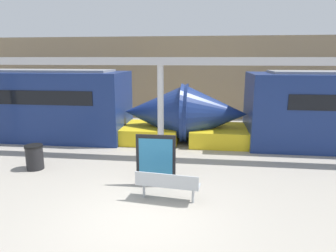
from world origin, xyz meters
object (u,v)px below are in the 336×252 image
(trash_bin, at_px, (35,157))
(poster_board, at_px, (156,160))
(bench_near, at_px, (167,183))
(train_right, at_px, (24,105))
(support_column_near, at_px, (161,112))

(trash_bin, xyz_separation_m, poster_board, (4.34, -0.82, 0.36))
(bench_near, height_order, poster_board, poster_board)
(bench_near, bearing_deg, train_right, 149.05)
(bench_near, relative_size, poster_board, 1.11)
(trash_bin, relative_size, support_column_near, 0.24)
(trash_bin, relative_size, poster_board, 0.54)
(bench_near, distance_m, support_column_near, 3.94)
(bench_near, xyz_separation_m, trash_bin, (-4.80, 1.78, -0.08))
(bench_near, bearing_deg, poster_board, 122.36)
(trash_bin, bearing_deg, train_right, 124.99)
(poster_board, relative_size, support_column_near, 0.45)
(trash_bin, bearing_deg, support_column_near, 24.86)
(poster_board, bearing_deg, support_column_near, 95.49)
(train_right, bearing_deg, trash_bin, -55.01)
(train_right, xyz_separation_m, bench_near, (7.69, -5.90, -0.99))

